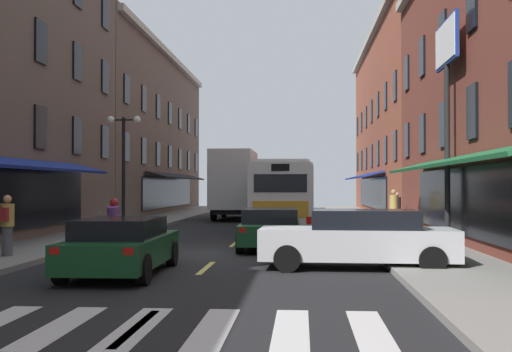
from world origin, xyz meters
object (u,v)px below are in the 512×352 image
object	(u,v)px
box_truck	(236,185)
bicycle_near	(111,226)
motorcycle_rider	(114,231)
pedestrian_near	(7,224)
transit_bus	(282,194)
pedestrian_far	(394,208)
sedan_mid	(122,245)
sedan_far	(254,202)
billboard_sign	(447,74)
pedestrian_mid	(397,209)
sedan_near	(271,228)
sedan_rear	(359,239)
street_lamp_twin	(123,167)

from	to	relation	value
box_truck	bicycle_near	distance (m)	15.06
bicycle_near	box_truck	bearing A→B (deg)	77.74
motorcycle_rider	pedestrian_near	distance (m)	2.92
transit_bus	pedestrian_far	world-z (taller)	transit_bus
sedan_mid	sedan_far	world-z (taller)	sedan_far
billboard_sign	box_truck	size ratio (longest dim) A/B	0.91
sedan_far	bicycle_near	xyz separation A→B (m)	(-3.32, -26.83, -0.21)
box_truck	sedan_mid	xyz separation A→B (m)	(-0.09, -23.82, -1.41)
bicycle_near	sedan_far	bearing A→B (deg)	82.95
pedestrian_mid	bicycle_near	bearing A→B (deg)	-96.75
sedan_far	pedestrian_near	size ratio (longest dim) A/B	2.60
box_truck	motorcycle_rider	bearing A→B (deg)	-94.09
billboard_sign	bicycle_near	xyz separation A→B (m)	(-11.88, 2.55, -5.16)
billboard_sign	bicycle_near	world-z (taller)	billboard_sign
sedan_far	bicycle_near	bearing A→B (deg)	-97.05
billboard_sign	pedestrian_mid	distance (m)	10.60
sedan_mid	pedestrian_far	distance (m)	16.25
sedan_near	motorcycle_rider	bearing A→B (deg)	-152.17
sedan_far	box_truck	bearing A→B (deg)	-90.65
sedan_rear	pedestrian_mid	world-z (taller)	pedestrian_mid
sedan_far	sedan_rear	world-z (taller)	sedan_rear
motorcycle_rider	street_lamp_twin	bearing A→B (deg)	104.26
motorcycle_rider	sedan_rear	bearing A→B (deg)	-19.11
box_truck	sedan_mid	world-z (taller)	box_truck
pedestrian_near	pedestrian_mid	xyz separation A→B (m)	(12.40, 13.88, -0.06)
sedan_near	motorcycle_rider	world-z (taller)	motorcycle_rider
sedan_rear	bicycle_near	xyz separation A→B (m)	(-8.57, 7.75, -0.23)
pedestrian_near	pedestrian_mid	bearing A→B (deg)	49.87
sedan_mid	pedestrian_near	bearing A→B (deg)	149.33
motorcycle_rider	pedestrian_near	xyz separation A→B (m)	(-2.46, -1.55, 0.29)
pedestrian_near	street_lamp_twin	xyz separation A→B (m)	(0.54, 9.10, 1.80)
pedestrian_far	street_lamp_twin	world-z (taller)	street_lamp_twin
pedestrian_near	pedestrian_far	distance (m)	16.79
transit_bus	pedestrian_mid	distance (m)	5.51
box_truck	sedan_near	world-z (taller)	box_truck
transit_bus	sedan_mid	distance (m)	16.48
sedan_near	sedan_far	xyz separation A→B (m)	(-2.86, 29.88, 0.05)
pedestrian_far	pedestrian_near	bearing A→B (deg)	140.92
transit_bus	sedan_far	size ratio (longest dim) A/B	2.85
box_truck	street_lamp_twin	xyz separation A→B (m)	(-3.35, -12.47, 0.72)
bicycle_near	pedestrian_far	bearing A→B (deg)	23.46
box_truck	pedestrian_mid	xyz separation A→B (m)	(8.52, -7.68, -1.13)
sedan_mid	sedan_far	xyz separation A→B (m)	(0.23, 36.02, 0.05)
bicycle_near	pedestrian_near	xyz separation A→B (m)	(-0.71, -6.93, 0.50)
transit_bus	motorcycle_rider	size ratio (longest dim) A/B	5.84
sedan_near	box_truck	bearing A→B (deg)	99.62
sedan_rear	pedestrian_near	size ratio (longest dim) A/B	2.92
sedan_rear	sedan_mid	bearing A→B (deg)	-165.24
transit_bus	sedan_near	size ratio (longest dim) A/B	2.72
motorcycle_rider	pedestrian_near	size ratio (longest dim) A/B	1.27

